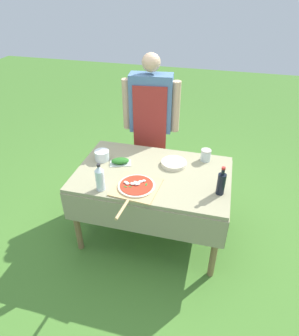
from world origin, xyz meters
The scene contains 10 objects.
ground_plane centered at (0.00, 0.00, 0.00)m, with size 12.00×12.00×0.00m, color #477A2D.
prep_table centered at (0.00, 0.00, 0.63)m, with size 1.35×0.87×0.73m.
person_cook centered at (-0.19, 0.69, 0.93)m, with size 0.59×0.23×1.57m.
pizza_on_peel centered at (-0.08, -0.26, 0.74)m, with size 0.39×0.59×0.05m.
oil_bottle centered at (0.58, -0.15, 0.82)m, with size 0.07×0.07×0.25m.
water_bottle centered at (-0.35, -0.34, 0.84)m, with size 0.07×0.07×0.24m.
herb_container centered at (-0.32, 0.06, 0.75)m, with size 0.22×0.17×0.05m.
mixing_tub centered at (-0.51, 0.09, 0.77)m, with size 0.13×0.13×0.09m, color silver.
plate_stack centered at (0.16, 0.16, 0.74)m, with size 0.23×0.23×0.03m.
sauce_jar centered at (0.42, 0.31, 0.77)m, with size 0.09×0.09×0.11m.
Camera 1 is at (0.51, -2.10, 2.21)m, focal length 32.00 mm.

